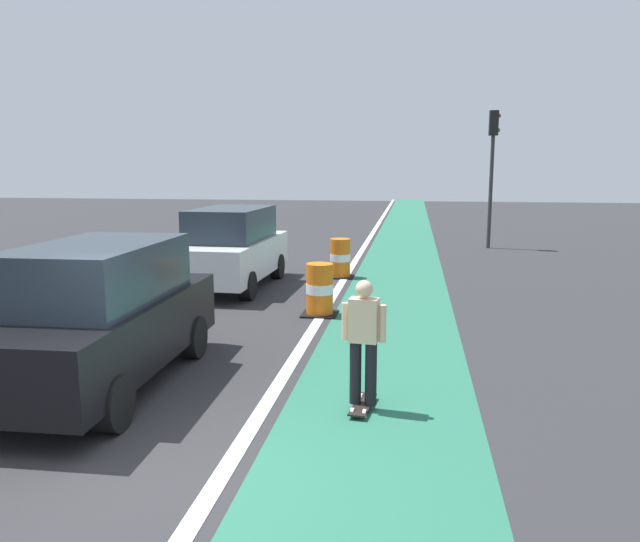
{
  "coord_description": "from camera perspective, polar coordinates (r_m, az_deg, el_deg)",
  "views": [
    {
      "loc": [
        2.75,
        -5.59,
        3.09
      ],
      "look_at": [
        1.01,
        5.92,
        1.1
      ],
      "focal_mm": 34.61,
      "sensor_mm": 36.0,
      "label": 1
    }
  ],
  "objects": [
    {
      "name": "bike_lane_strip",
      "position": [
        17.86,
        7.36,
        -0.33
      ],
      "size": [
        2.5,
        80.0,
        0.01
      ],
      "primitive_type": "cube",
      "color": "#286B51",
      "rests_on": "ground"
    },
    {
      "name": "lane_divider_stripe",
      "position": [
        17.95,
        2.57,
        -0.21
      ],
      "size": [
        0.2,
        80.0,
        0.01
      ],
      "primitive_type": "cube",
      "color": "silver",
      "rests_on": "ground"
    },
    {
      "name": "parked_suv_second",
      "position": [
        15.89,
        -8.13,
        2.18
      ],
      "size": [
        2.0,
        4.64,
        2.04
      ],
      "color": "silver",
      "rests_on": "ground"
    },
    {
      "name": "traffic_barrel_front",
      "position": [
        12.86,
        -0.03,
        -1.77
      ],
      "size": [
        0.73,
        0.73,
        1.09
      ],
      "color": "orange",
      "rests_on": "ground"
    },
    {
      "name": "parked_suv_nearest",
      "position": [
        9.15,
        -19.61,
        -3.83
      ],
      "size": [
        1.99,
        4.64,
        2.04
      ],
      "color": "black",
      "rests_on": "ground"
    },
    {
      "name": "skateboarder_on_lane",
      "position": [
        7.84,
        4.05,
        -6.45
      ],
      "size": [
        0.57,
        0.82,
        1.69
      ],
      "color": "black",
      "rests_on": "ground"
    },
    {
      "name": "ground_plane",
      "position": [
        6.95,
        -16.46,
        -17.11
      ],
      "size": [
        100.0,
        100.0,
        0.0
      ],
      "primitive_type": "plane",
      "color": "#2D2D30"
    },
    {
      "name": "traffic_barrel_mid",
      "position": [
        17.22,
        1.88,
        1.16
      ],
      "size": [
        0.73,
        0.73,
        1.09
      ],
      "color": "orange",
      "rests_on": "ground"
    },
    {
      "name": "traffic_light_corner",
      "position": [
        24.17,
        15.66,
        10.32
      ],
      "size": [
        0.41,
        0.32,
        5.1
      ],
      "color": "#2D2D2D",
      "rests_on": "ground"
    }
  ]
}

